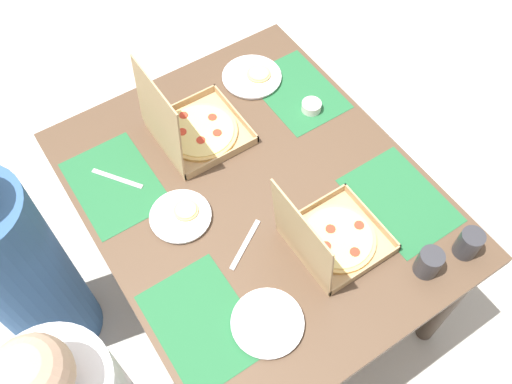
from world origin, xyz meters
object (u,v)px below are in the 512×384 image
pizza_box_corner_left (330,238)px  plate_middle (267,323)px  cup_clear_right (469,243)px  condiment_bowl (311,106)px  cup_red (429,263)px  plate_near_left (181,216)px  plate_far_right (253,77)px  pizza_box_corner_right (192,129)px  diner_right_seat (22,274)px

pizza_box_corner_left → plate_middle: pizza_box_corner_left is taller
cup_clear_right → condiment_bowl: bearing=4.0°
cup_red → condiment_bowl: (0.71, -0.09, -0.03)m
plate_near_left → pizza_box_corner_left: bearing=-135.7°
pizza_box_corner_left → plate_far_right: pizza_box_corner_left is taller
plate_near_left → plate_middle: bearing=-175.9°
plate_middle → cup_red: cup_red is taller
pizza_box_corner_right → cup_red: 0.90m
plate_far_right → condiment_bowl: 0.27m
cup_red → plate_far_right: bearing=0.0°
pizza_box_corner_left → plate_far_right: (0.73, -0.19, -0.04)m
cup_red → condiment_bowl: bearing=-7.5°
pizza_box_corner_left → condiment_bowl: size_ratio=4.33×
plate_far_right → cup_red: cup_red is taller
plate_middle → pizza_box_corner_right: bearing=-13.0°
pizza_box_corner_right → pizza_box_corner_left: (-0.61, -0.14, -0.00)m
plate_middle → plate_far_right: (0.84, -0.50, 0.00)m
cup_clear_right → condiment_bowl: 0.73m
cup_red → pizza_box_corner_right: bearing=21.8°
plate_far_right → diner_right_seat: diner_right_seat is taller
pizza_box_corner_left → diner_right_seat: diner_right_seat is taller
pizza_box_corner_right → cup_clear_right: bearing=-150.8°
pizza_box_corner_left → cup_red: bearing=-139.4°
plate_near_left → cup_clear_right: 0.90m
plate_far_right → condiment_bowl: condiment_bowl is taller
pizza_box_corner_left → cup_clear_right: (-0.25, -0.34, 0.00)m
plate_far_right → cup_clear_right: 0.99m
cup_red → condiment_bowl: 0.72m
plate_near_left → cup_clear_right: cup_clear_right is taller
cup_red → diner_right_seat: size_ratio=0.08×
plate_near_left → plate_far_right: (0.39, -0.53, -0.00)m
cup_clear_right → diner_right_seat: bearing=55.5°
plate_far_right → pizza_box_corner_left: bearing=165.1°
plate_near_left → plate_middle: 0.45m
pizza_box_corner_right → cup_red: pizza_box_corner_right is taller
plate_near_left → condiment_bowl: condiment_bowl is taller
diner_right_seat → plate_near_left: bearing=-114.1°
pizza_box_corner_right → diner_right_seat: 0.78m
plate_near_left → cup_red: bearing=-137.1°
plate_middle → pizza_box_corner_left: bearing=-70.9°
condiment_bowl → plate_far_right: bearing=20.6°
pizza_box_corner_left → diner_right_seat: 1.08m
plate_far_right → cup_clear_right: bearing=-171.6°
pizza_box_corner_right → cup_clear_right: 0.98m
pizza_box_corner_right → condiment_bowl: (-0.13, -0.43, -0.03)m
plate_middle → plate_near_left: bearing=4.1°
pizza_box_corner_right → cup_red: (-0.83, -0.33, -0.00)m
cup_red → cup_clear_right: bearing=-98.1°
cup_red → plate_near_left: bearing=42.9°
pizza_box_corner_right → plate_middle: size_ratio=1.57×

